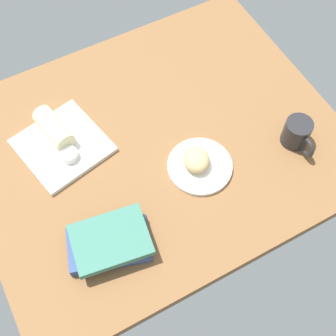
{
  "coord_description": "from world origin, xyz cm",
  "views": [
    {
      "loc": [
        -32.3,
        -68.15,
        121.95
      ],
      "look_at": [
        -1.85,
        -11.59,
        7.0
      ],
      "focal_mm": 49.24,
      "sensor_mm": 36.0,
      "label": 1
    }
  ],
  "objects_px": {
    "round_plate": "(200,166)",
    "breakfast_wrap": "(54,128)",
    "square_plate": "(63,146)",
    "book_stack": "(110,243)",
    "scone_pastry": "(196,159)",
    "coffee_mug": "(297,133)",
    "sauce_cup": "(69,155)"
  },
  "relations": [
    {
      "from": "round_plate",
      "to": "book_stack",
      "type": "bearing_deg",
      "value": -163.53
    },
    {
      "from": "square_plate",
      "to": "sauce_cup",
      "type": "height_order",
      "value": "sauce_cup"
    },
    {
      "from": "scone_pastry",
      "to": "coffee_mug",
      "type": "distance_m",
      "value": 0.31
    },
    {
      "from": "round_plate",
      "to": "breakfast_wrap",
      "type": "bearing_deg",
      "value": 137.72
    },
    {
      "from": "round_plate",
      "to": "square_plate",
      "type": "distance_m",
      "value": 0.42
    },
    {
      "from": "scone_pastry",
      "to": "breakfast_wrap",
      "type": "xyz_separation_m",
      "value": [
        -0.32,
        0.29,
        0.01
      ]
    },
    {
      "from": "book_stack",
      "to": "breakfast_wrap",
      "type": "bearing_deg",
      "value": 89.57
    },
    {
      "from": "sauce_cup",
      "to": "book_stack",
      "type": "height_order",
      "value": "book_stack"
    },
    {
      "from": "round_plate",
      "to": "coffee_mug",
      "type": "relative_size",
      "value": 1.49
    },
    {
      "from": "book_stack",
      "to": "round_plate",
      "type": "bearing_deg",
      "value": 16.47
    },
    {
      "from": "breakfast_wrap",
      "to": "square_plate",
      "type": "bearing_deg",
      "value": 82.38
    },
    {
      "from": "breakfast_wrap",
      "to": "book_stack",
      "type": "distance_m",
      "value": 0.4
    },
    {
      "from": "scone_pastry",
      "to": "sauce_cup",
      "type": "bearing_deg",
      "value": 148.43
    },
    {
      "from": "round_plate",
      "to": "scone_pastry",
      "type": "xyz_separation_m",
      "value": [
        -0.01,
        0.01,
        0.03
      ]
    },
    {
      "from": "breakfast_wrap",
      "to": "coffee_mug",
      "type": "xyz_separation_m",
      "value": [
        0.63,
        -0.36,
        -0.0
      ]
    },
    {
      "from": "round_plate",
      "to": "square_plate",
      "type": "relative_size",
      "value": 0.8
    },
    {
      "from": "square_plate",
      "to": "coffee_mug",
      "type": "distance_m",
      "value": 0.7
    },
    {
      "from": "square_plate",
      "to": "book_stack",
      "type": "bearing_deg",
      "value": -90.84
    },
    {
      "from": "round_plate",
      "to": "breakfast_wrap",
      "type": "height_order",
      "value": "breakfast_wrap"
    },
    {
      "from": "square_plate",
      "to": "book_stack",
      "type": "distance_m",
      "value": 0.36
    },
    {
      "from": "round_plate",
      "to": "breakfast_wrap",
      "type": "relative_size",
      "value": 1.34
    },
    {
      "from": "scone_pastry",
      "to": "round_plate",
      "type": "bearing_deg",
      "value": -48.97
    },
    {
      "from": "book_stack",
      "to": "coffee_mug",
      "type": "relative_size",
      "value": 1.9
    },
    {
      "from": "coffee_mug",
      "to": "book_stack",
      "type": "bearing_deg",
      "value": -176.25
    },
    {
      "from": "square_plate",
      "to": "coffee_mug",
      "type": "relative_size",
      "value": 1.86
    },
    {
      "from": "scone_pastry",
      "to": "book_stack",
      "type": "distance_m",
      "value": 0.34
    },
    {
      "from": "breakfast_wrap",
      "to": "book_stack",
      "type": "xyz_separation_m",
      "value": [
        -0.0,
        -0.4,
        -0.02
      ]
    },
    {
      "from": "coffee_mug",
      "to": "scone_pastry",
      "type": "bearing_deg",
      "value": 167.77
    },
    {
      "from": "sauce_cup",
      "to": "book_stack",
      "type": "distance_m",
      "value": 0.3
    },
    {
      "from": "scone_pastry",
      "to": "coffee_mug",
      "type": "height_order",
      "value": "coffee_mug"
    },
    {
      "from": "coffee_mug",
      "to": "breakfast_wrap",
      "type": "bearing_deg",
      "value": 150.39
    },
    {
      "from": "sauce_cup",
      "to": "coffee_mug",
      "type": "xyz_separation_m",
      "value": [
        0.62,
        -0.26,
        0.02
      ]
    }
  ]
}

